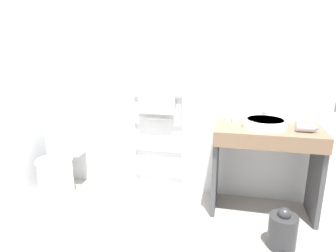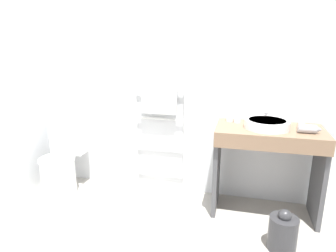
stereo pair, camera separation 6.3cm
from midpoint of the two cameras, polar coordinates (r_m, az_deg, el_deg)
name	(u,v)px [view 2 (the right image)]	position (r m, az deg, el deg)	size (l,w,h in m)	color
wall_back	(173,74)	(3.16, 1.46, 9.93)	(3.18, 0.12, 2.58)	silver
toilet	(61,165)	(3.49, -19.19, -7.07)	(0.37, 0.51, 0.76)	white
towel_radiator	(159,116)	(3.16, -1.09, 1.95)	(0.56, 0.06, 1.17)	silver
vanity_counter	(267,157)	(2.94, 18.98, -5.64)	(0.96, 0.52, 0.86)	#84664C
sink_basin	(267,124)	(2.84, 18.92, 0.39)	(0.40, 0.40, 0.08)	white
faucet	(266,115)	(3.03, 18.69, 1.99)	(0.02, 0.10, 0.11)	silver
cup_near_wall	(230,117)	(2.98, 12.30, 1.76)	(0.07, 0.07, 0.10)	white
cup_near_edge	(237,118)	(2.96, 13.68, 1.56)	(0.06, 0.06, 0.10)	white
hair_dryer	(308,128)	(2.84, 25.68, -0.42)	(0.19, 0.18, 0.07)	#B7B7BC
trash_bin	(283,232)	(2.69, 21.67, -18.32)	(0.23, 0.26, 0.35)	#333335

